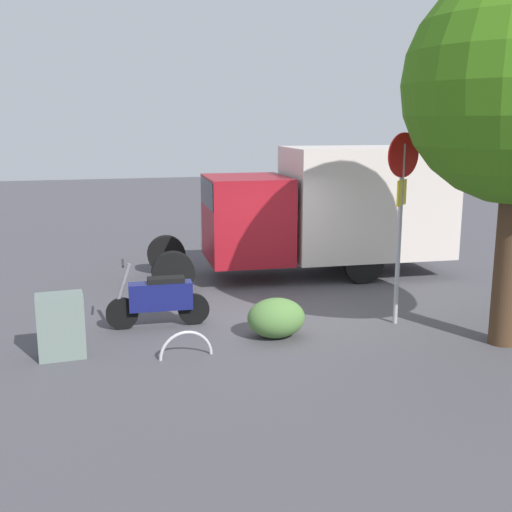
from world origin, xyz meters
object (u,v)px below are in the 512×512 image
object	(u,v)px
utility_cabinet	(61,326)
bike_rack_hoop	(186,357)
stop_sign	(401,199)
motorcycle	(160,298)
box_truck_near	(328,206)

from	to	relation	value
utility_cabinet	bike_rack_hoop	distance (m)	1.97
stop_sign	utility_cabinet	bearing A→B (deg)	2.21
motorcycle	utility_cabinet	xyz separation A→B (m)	(1.62, 1.11, -0.02)
utility_cabinet	bike_rack_hoop	size ratio (longest dim) A/B	1.18
motorcycle	bike_rack_hoop	size ratio (longest dim) A/B	2.13
box_truck_near	stop_sign	bearing A→B (deg)	90.29
motorcycle	bike_rack_hoop	bearing A→B (deg)	99.81
stop_sign	utility_cabinet	distance (m)	5.99
motorcycle	utility_cabinet	bearing A→B (deg)	36.32
motorcycle	utility_cabinet	distance (m)	1.97
box_truck_near	motorcycle	bearing A→B (deg)	36.90
bike_rack_hoop	motorcycle	bearing A→B (deg)	-82.20
stop_sign	bike_rack_hoop	bearing A→B (deg)	10.24
utility_cabinet	bike_rack_hoop	bearing A→B (deg)	165.35
box_truck_near	bike_rack_hoop	distance (m)	6.26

